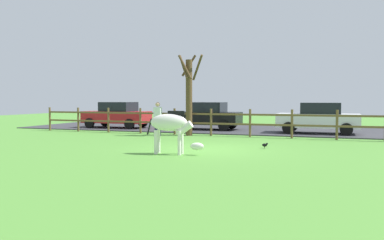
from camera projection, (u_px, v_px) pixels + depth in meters
ground_plane at (207, 149)px, 13.98m from camera, size 60.00×60.00×0.00m
parking_asphalt at (255, 129)px, 22.72m from camera, size 28.00×7.40×0.05m
paddock_fence at (230, 121)px, 18.77m from camera, size 21.31×0.11×1.32m
bare_tree at (189, 93)px, 19.08m from camera, size 1.25×1.25×3.98m
zebra at (171, 126)px, 12.65m from camera, size 1.94×0.58×1.41m
crow_on_grass at (265, 145)px, 14.18m from camera, size 0.22×0.10×0.20m
parked_car_black at (206, 116)px, 22.44m from camera, size 4.03×1.94×1.56m
parked_car_white at (318, 118)px, 19.79m from camera, size 4.03×1.94×1.56m
parked_car_red at (117, 115)px, 23.77m from camera, size 4.00×1.89×1.56m
visitor_near_fence at (158, 117)px, 19.07m from camera, size 0.36×0.22×1.64m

